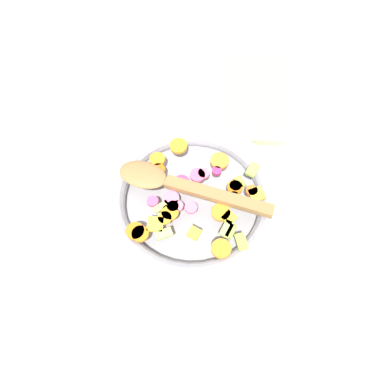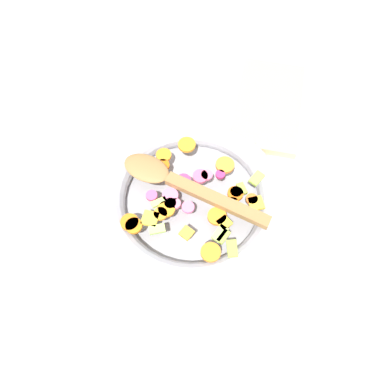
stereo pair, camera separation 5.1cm
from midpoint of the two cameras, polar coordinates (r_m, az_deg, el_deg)
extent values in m
plane|color=silver|center=(0.73, -2.01, -2.00)|extent=(4.00, 4.00, 0.00)
cylinder|color=gray|center=(0.72, -2.02, -1.79)|extent=(0.30, 0.30, 0.01)
torus|color=#9E9EA5|center=(0.70, -2.07, -1.11)|extent=(0.35, 0.35, 0.05)
cylinder|color=orange|center=(0.68, 7.00, 0.04)|extent=(0.03, 0.03, 0.01)
cylinder|color=orange|center=(0.66, -6.39, -4.12)|extent=(0.03, 0.03, 0.01)
cylinder|color=orange|center=(0.66, 2.23, -3.29)|extent=(0.04, 0.04, 0.01)
cylinder|color=orange|center=(0.68, 4.45, 0.53)|extent=(0.04, 0.04, 0.01)
cylinder|color=orange|center=(0.72, -7.33, 4.83)|extent=(0.03, 0.03, 0.01)
cylinder|color=orange|center=(0.73, -4.08, 6.89)|extent=(0.04, 0.04, 0.01)
cylinder|color=orange|center=(0.71, 2.20, 4.62)|extent=(0.05, 0.05, 0.01)
cylinder|color=orange|center=(0.69, 4.51, 0.76)|extent=(0.03, 0.03, 0.01)
cylinder|color=orange|center=(0.65, -10.13, -6.47)|extent=(0.04, 0.04, 0.01)
cylinder|color=orange|center=(0.63, 2.17, -8.78)|extent=(0.04, 0.04, 0.01)
cylinder|color=orange|center=(0.67, 4.27, -0.98)|extent=(0.03, 0.03, 0.01)
cylinder|color=orange|center=(0.66, -5.59, -3.27)|extent=(0.04, 0.04, 0.01)
cylinder|color=orange|center=(0.71, -7.23, 3.24)|extent=(0.03, 0.03, 0.01)
cylinder|color=orange|center=(0.66, -10.85, -6.02)|extent=(0.04, 0.04, 0.01)
cube|color=#A0BE41|center=(0.65, 3.70, -6.17)|extent=(0.03, 0.02, 0.01)
cube|color=#B0DC61|center=(0.65, 3.11, -5.78)|extent=(0.03, 0.03, 0.01)
cube|color=#B5D25F|center=(0.67, -6.90, -2.40)|extent=(0.03, 0.03, 0.01)
cube|color=#B5DC62|center=(0.65, -6.53, -6.51)|extent=(0.03, 0.03, 0.01)
cube|color=#B0D54A|center=(0.71, 7.22, 3.26)|extent=(0.03, 0.03, 0.01)
cube|color=#A1BE3D|center=(0.69, 5.27, 1.40)|extent=(0.03, 0.02, 0.01)
cube|color=#A9C73F|center=(0.64, 5.27, -7.73)|extent=(0.03, 0.02, 0.01)
cylinder|color=#E74F80|center=(0.68, -8.18, -1.56)|extent=(0.03, 0.03, 0.01)
cylinder|color=#CA2E69|center=(0.70, 1.73, 3.09)|extent=(0.02, 0.02, 0.01)
cylinder|color=#D03768|center=(0.69, -3.70, 1.38)|extent=(0.04, 0.04, 0.01)
cylinder|color=pink|center=(0.66, -2.62, -2.55)|extent=(0.03, 0.03, 0.01)
cylinder|color=#DD2E6E|center=(0.67, -5.14, -2.37)|extent=(0.03, 0.03, 0.01)
cylinder|color=pink|center=(0.67, -4.38, -2.29)|extent=(0.03, 0.03, 0.01)
cylinder|color=#E7587A|center=(0.69, -1.25, 2.41)|extent=(0.03, 0.03, 0.01)
cylinder|color=pink|center=(0.67, -5.35, -1.16)|extent=(0.04, 0.04, 0.01)
cylinder|color=#DE6A8E|center=(0.70, -0.28, 2.72)|extent=(0.03, 0.03, 0.01)
cube|color=yellow|center=(0.66, 3.48, -4.10)|extent=(0.03, 0.03, 0.01)
cube|color=yellow|center=(0.68, 7.72, -0.36)|extent=(0.03, 0.03, 0.01)
cube|color=gold|center=(0.66, -7.84, -5.07)|extent=(0.03, 0.03, 0.01)
cube|color=yellow|center=(0.64, -1.95, -6.45)|extent=(0.03, 0.03, 0.01)
cube|color=olive|center=(0.66, 1.88, -0.79)|extent=(0.07, 0.20, 0.01)
ellipsoid|color=olive|center=(0.69, -9.58, 2.49)|extent=(0.08, 0.10, 0.01)
cube|color=tan|center=(0.88, 7.05, 14.08)|extent=(0.25, 0.14, 0.02)
camera|label=1|loc=(0.03, -92.15, -4.01)|focal=35.00mm
camera|label=2|loc=(0.03, 87.85, 4.01)|focal=35.00mm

